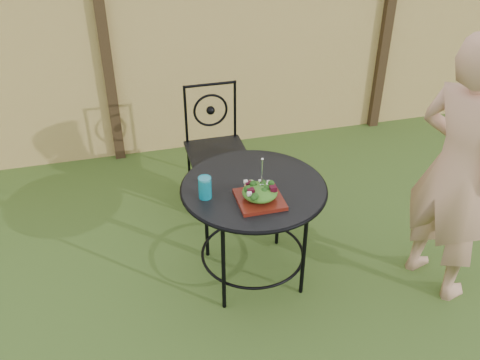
# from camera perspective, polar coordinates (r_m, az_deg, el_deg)

# --- Properties ---
(ground) EXTENTS (60.00, 60.00, 0.00)m
(ground) POSITION_cam_1_polar(r_m,az_deg,el_deg) (3.72, 10.60, -11.33)
(ground) COLOR #294215
(ground) RESTS_ON ground
(fence) EXTENTS (8.00, 0.12, 1.90)m
(fence) POSITION_cam_1_polar(r_m,az_deg,el_deg) (5.00, 1.36, 14.16)
(fence) COLOR #F2D077
(fence) RESTS_ON ground
(patio_table) EXTENTS (0.92, 0.92, 0.72)m
(patio_table) POSITION_cam_1_polar(r_m,az_deg,el_deg) (3.41, 1.44, -2.59)
(patio_table) COLOR black
(patio_table) RESTS_ON ground
(patio_chair) EXTENTS (0.46, 0.46, 0.95)m
(patio_chair) POSITION_cam_1_polar(r_m,az_deg,el_deg) (4.25, -2.64, 3.92)
(patio_chair) COLOR black
(patio_chair) RESTS_ON ground
(diner) EXTENTS (0.59, 0.73, 1.73)m
(diner) POSITION_cam_1_polar(r_m,az_deg,el_deg) (3.46, 22.24, 0.86)
(diner) COLOR tan
(diner) RESTS_ON ground
(salad_plate) EXTENTS (0.27, 0.27, 0.02)m
(salad_plate) POSITION_cam_1_polar(r_m,az_deg,el_deg) (3.19, 2.11, -2.08)
(salad_plate) COLOR #4A170A
(salad_plate) RESTS_ON patio_table
(salad) EXTENTS (0.21, 0.21, 0.08)m
(salad) POSITION_cam_1_polar(r_m,az_deg,el_deg) (3.16, 2.13, -1.31)
(salad) COLOR #235614
(salad) RESTS_ON salad_plate
(fork) EXTENTS (0.01, 0.01, 0.18)m
(fork) POSITION_cam_1_polar(r_m,az_deg,el_deg) (3.09, 2.36, 0.70)
(fork) COLOR silver
(fork) RESTS_ON salad
(drinking_glass) EXTENTS (0.08, 0.08, 0.14)m
(drinking_glass) POSITION_cam_1_polar(r_m,az_deg,el_deg) (3.19, -3.75, -0.81)
(drinking_glass) COLOR #0D859E
(drinking_glass) RESTS_ON patio_table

